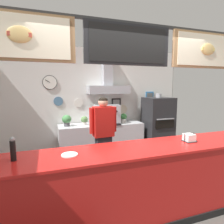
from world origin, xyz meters
TOP-DOWN VIEW (x-y plane):
  - ground_plane at (0.00, 0.00)m, footprint 5.87×5.87m
  - back_wall_assembly at (0.03, 2.04)m, footprint 4.89×2.49m
  - service_counter at (0.00, -0.43)m, footprint 4.00×0.69m
  - back_prep_counter at (0.17, 1.81)m, footprint 2.05×0.57m
  - pizza_oven at (1.64, 1.62)m, footprint 0.69×0.66m
  - shop_worker at (-0.08, 0.78)m, footprint 0.53×0.24m
  - espresso_machine at (0.31, 1.78)m, footprint 0.58×0.47m
  - potted_thyme at (-0.25, 1.80)m, footprint 0.17×0.17m
  - potted_basil at (0.75, 1.79)m, footprint 0.17×0.17m
  - potted_sage at (-0.66, 1.81)m, footprint 0.21×0.21m
  - napkin_holder at (0.86, -0.42)m, footprint 0.17×0.16m
  - pepper_grinder at (-1.43, -0.39)m, footprint 0.06×0.06m
  - condiment_plate at (-0.84, -0.42)m, footprint 0.19×0.19m

SIDE VIEW (x-z plane):
  - ground_plane at x=0.00m, z-range 0.00..0.00m
  - back_prep_counter at x=0.17m, z-range -0.01..0.87m
  - service_counter at x=0.00m, z-range 0.00..1.00m
  - pizza_oven at x=1.64m, z-range -0.05..1.56m
  - shop_worker at x=-0.08m, z-range 0.06..1.66m
  - potted_thyme at x=-0.25m, z-range 0.89..1.10m
  - condiment_plate at x=-0.84m, z-range 1.00..1.01m
  - potted_basil at x=0.75m, z-range 0.89..1.12m
  - potted_sage at x=-0.66m, z-range 0.90..1.16m
  - napkin_holder at x=0.86m, z-range 0.99..1.12m
  - espresso_machine at x=0.31m, z-range 0.88..1.34m
  - pepper_grinder at x=-1.43m, z-range 1.00..1.26m
  - back_wall_assembly at x=0.03m, z-range 0.10..2.84m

